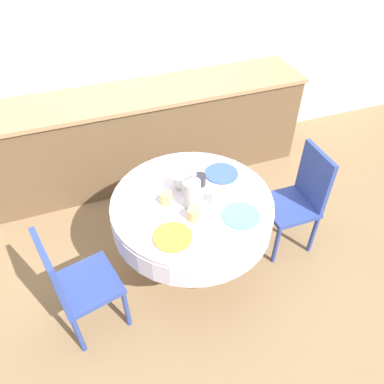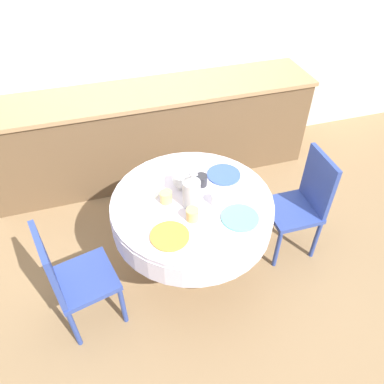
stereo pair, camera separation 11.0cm
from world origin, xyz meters
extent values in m
plane|color=#8E704C|center=(0.00, 0.00, 0.00)|extent=(12.00, 12.00, 0.00)
cube|color=silver|center=(0.00, 1.72, 1.30)|extent=(7.00, 0.05, 2.60)
cube|color=brown|center=(0.00, 1.38, 0.45)|extent=(3.20, 0.60, 0.91)
cube|color=#A37F56|center=(0.00, 1.38, 0.93)|extent=(3.24, 0.64, 0.04)
cylinder|color=brown|center=(0.00, 0.00, 0.02)|extent=(0.44, 0.44, 0.04)
cylinder|color=brown|center=(0.00, 0.00, 0.30)|extent=(0.11, 0.11, 0.53)
cylinder|color=silver|center=(0.00, 0.00, 0.66)|extent=(1.17, 1.17, 0.18)
cylinder|color=silver|center=(0.00, 0.00, 0.76)|extent=(1.16, 1.16, 0.03)
cube|color=#2D428E|center=(0.85, -0.01, 0.43)|extent=(0.40, 0.40, 0.04)
cube|color=#2D428E|center=(1.03, -0.01, 0.70)|extent=(0.04, 0.38, 0.49)
cylinder|color=#2D428E|center=(0.67, -0.18, 0.21)|extent=(0.04, 0.04, 0.41)
cylinder|color=#2D428E|center=(0.68, 0.17, 0.21)|extent=(0.04, 0.04, 0.41)
cylinder|color=#2D428E|center=(1.03, -0.18, 0.21)|extent=(0.04, 0.04, 0.41)
cylinder|color=#2D428E|center=(1.03, 0.17, 0.21)|extent=(0.04, 0.04, 0.41)
cube|color=#2D428E|center=(-0.83, -0.20, 0.43)|extent=(0.48, 0.48, 0.04)
cube|color=#2D428E|center=(-1.01, -0.24, 0.70)|extent=(0.12, 0.38, 0.49)
cylinder|color=#2D428E|center=(-0.70, 0.02, 0.21)|extent=(0.04, 0.04, 0.41)
cylinder|color=#2D428E|center=(-0.62, -0.33, 0.21)|extent=(0.04, 0.04, 0.41)
cylinder|color=#2D428E|center=(-1.04, -0.06, 0.21)|extent=(0.04, 0.04, 0.41)
cylinder|color=#2D428E|center=(-0.96, -0.41, 0.21)|extent=(0.04, 0.04, 0.41)
cylinder|color=orange|center=(-0.24, -0.28, 0.78)|extent=(0.26, 0.26, 0.01)
cylinder|color=#DBB766|center=(-0.05, -0.18, 0.82)|extent=(0.09, 0.09, 0.09)
cylinder|color=#60BCB7|center=(0.26, -0.26, 0.78)|extent=(0.26, 0.26, 0.01)
cylinder|color=white|center=(0.16, -0.09, 0.82)|extent=(0.09, 0.09, 0.09)
cylinder|color=white|center=(-0.31, 0.19, 0.78)|extent=(0.26, 0.26, 0.01)
cylinder|color=#DBB766|center=(-0.18, 0.04, 0.82)|extent=(0.09, 0.09, 0.09)
cylinder|color=#3856AD|center=(0.31, 0.20, 0.78)|extent=(0.26, 0.26, 0.01)
cylinder|color=#28282D|center=(0.11, 0.14, 0.82)|extent=(0.09, 0.09, 0.09)
cylinder|color=#B2B2B7|center=(-0.02, -0.04, 0.88)|extent=(0.12, 0.12, 0.21)
cone|color=#B2B2B7|center=(-0.02, -0.04, 1.01)|extent=(0.11, 0.11, 0.05)
sphere|color=#B2B2B7|center=(-0.02, -0.04, 1.05)|extent=(0.04, 0.04, 0.04)
cylinder|color=white|center=(-0.03, 0.15, 0.78)|extent=(0.08, 0.08, 0.01)
sphere|color=white|center=(-0.03, 0.15, 0.86)|extent=(0.14, 0.14, 0.14)
cylinder|color=white|center=(0.05, 0.15, 0.87)|extent=(0.08, 0.03, 0.05)
sphere|color=white|center=(-0.03, 0.15, 0.94)|extent=(0.03, 0.03, 0.03)
camera|label=1|loc=(-0.66, -1.81, 2.60)|focal=35.00mm
camera|label=2|loc=(-0.56, -1.84, 2.60)|focal=35.00mm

